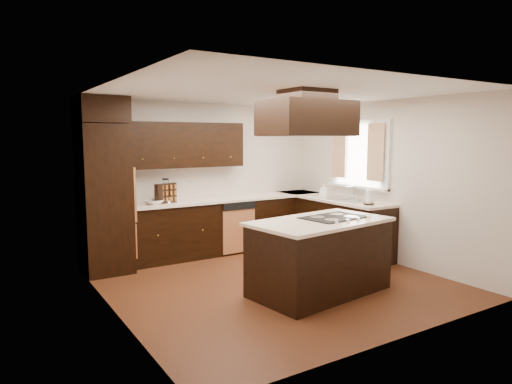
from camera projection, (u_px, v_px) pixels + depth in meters
floor at (273, 282)px, 6.14m from camera, size 4.20×4.20×0.02m
ceiling at (274, 92)px, 5.84m from camera, size 4.20×4.20×0.02m
wall_back at (204, 178)px, 7.77m from camera, size 4.20×0.02×2.50m
wall_front at (402, 211)px, 4.22m from camera, size 4.20×0.02×2.50m
wall_left at (111, 201)px, 4.88m from camera, size 0.02×4.20×2.50m
wall_right at (386, 181)px, 7.10m from camera, size 0.02×4.20×2.50m
oven_column at (104, 199)px, 6.51m from camera, size 0.65×0.75×2.12m
wall_oven_face at (128, 193)px, 6.69m from camera, size 0.05×0.62×0.78m
base_cabinets_back at (215, 227)px, 7.62m from camera, size 2.93×0.60×0.88m
base_cabinets_right at (331, 225)px, 7.79m from camera, size 0.60×2.40×0.88m
countertop_back at (215, 200)px, 7.55m from camera, size 2.93×0.63×0.04m
countertop_right at (331, 199)px, 7.73m from camera, size 0.63×2.40×0.04m
upper_cabinets at (184, 145)px, 7.32m from camera, size 2.00×0.34×0.72m
dishwasher_front at (239, 231)px, 7.53m from camera, size 0.60×0.05×0.72m
window_frame at (359, 155)px, 7.50m from camera, size 0.06×1.32×1.12m
window_pane at (360, 155)px, 7.51m from camera, size 0.00×1.20×1.00m
curtain_left at (376, 152)px, 7.11m from camera, size 0.02×0.34×0.90m
curtain_right at (339, 151)px, 7.81m from camera, size 0.02×0.34×0.90m
sink_rim at (346, 199)px, 7.44m from camera, size 0.52×0.84×0.01m
island at (320, 258)px, 5.67m from camera, size 1.79×1.13×0.88m
island_top at (320, 222)px, 5.62m from camera, size 1.86×1.20×0.04m
cooktop at (334, 217)px, 5.77m from camera, size 0.86×0.63×0.01m
range_hood at (307, 118)px, 5.47m from camera, size 1.05×0.72×0.42m
hood_duct at (307, 95)px, 5.44m from camera, size 0.55×0.50×0.13m
blender_base at (166, 200)px, 7.09m from camera, size 0.15×0.15×0.10m
blender_pitcher at (166, 188)px, 7.07m from camera, size 0.13×0.13×0.26m
spice_rack at (166, 193)px, 7.05m from camera, size 0.38×0.21×0.31m
mixing_bowl at (154, 202)px, 6.92m from camera, size 0.37×0.37×0.07m
soap_bottle at (323, 190)px, 7.85m from camera, size 0.13×0.13×0.22m
paper_towel at (369, 197)px, 6.87m from camera, size 0.14×0.14×0.23m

